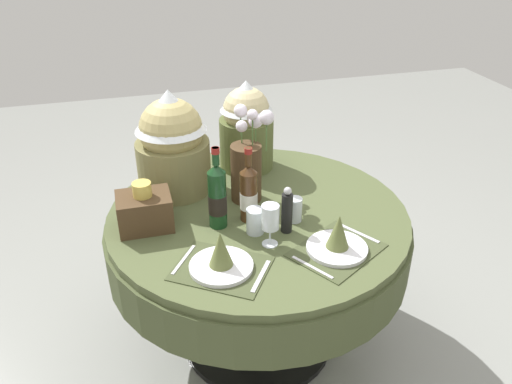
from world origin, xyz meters
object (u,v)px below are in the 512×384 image
at_px(wine_bottle_left, 217,196).
at_px(gift_tub_back_centre, 246,122).
at_px(tumbler_near_right, 295,210).
at_px(tumbler_near_left, 255,221).
at_px(gift_tub_back_left, 172,139).
at_px(wine_bottle_centre, 249,193).
at_px(pepper_mill, 287,211).
at_px(place_setting_left, 221,259).
at_px(woven_basket_side_left, 145,210).
at_px(place_setting_right, 338,241).
at_px(dining_table, 258,240).
at_px(flower_vase, 247,164).
at_px(wine_glass_left, 270,218).

xyz_separation_m(wine_bottle_left, gift_tub_back_centre, (0.25, 0.51, 0.10)).
bearing_deg(tumbler_near_right, gift_tub_back_centre, 96.81).
height_order(tumbler_near_left, gift_tub_back_centre, gift_tub_back_centre).
distance_m(tumbler_near_right, gift_tub_back_left, 0.64).
height_order(wine_bottle_centre, tumbler_near_right, wine_bottle_centre).
bearing_deg(tumbler_near_left, gift_tub_back_centre, 78.72).
bearing_deg(tumbler_near_left, wine_bottle_centre, 89.59).
distance_m(tumbler_near_left, pepper_mill, 0.14).
relative_size(wine_bottle_left, pepper_mill, 1.73).
bearing_deg(pepper_mill, gift_tub_back_centre, 90.68).
relative_size(place_setting_left, woven_basket_side_left, 1.94).
xyz_separation_m(place_setting_right, gift_tub_back_centre, (-0.15, 0.81, 0.19)).
height_order(place_setting_left, wine_bottle_left, wine_bottle_left).
bearing_deg(gift_tub_back_centre, dining_table, -98.21).
xyz_separation_m(flower_vase, wine_bottle_left, (-0.18, -0.19, -0.03)).
distance_m(dining_table, flower_vase, 0.35).
height_order(place_setting_right, wine_bottle_left, wine_bottle_left).
relative_size(wine_glass_left, pepper_mill, 0.87).
bearing_deg(dining_table, woven_basket_side_left, 178.90).
xyz_separation_m(flower_vase, tumbler_near_right, (0.15, -0.24, -0.12)).
bearing_deg(pepper_mill, wine_bottle_centre, 133.89).
bearing_deg(place_setting_right, wine_glass_left, 155.20).
height_order(tumbler_near_right, gift_tub_back_left, gift_tub_back_left).
bearing_deg(pepper_mill, gift_tub_back_left, 129.00).
relative_size(gift_tub_back_left, woven_basket_side_left, 2.21).
xyz_separation_m(wine_bottle_left, gift_tub_back_left, (-0.13, 0.37, 0.11)).
height_order(wine_bottle_left, tumbler_near_left, wine_bottle_left).
height_order(dining_table, place_setting_left, place_setting_left).
relative_size(pepper_mill, gift_tub_back_centre, 0.46).
xyz_separation_m(place_setting_right, wine_bottle_centre, (-0.27, 0.31, 0.08)).
height_order(wine_bottle_centre, pepper_mill, wine_bottle_centre).
xyz_separation_m(wine_bottle_centre, woven_basket_side_left, (-0.43, 0.06, -0.05)).
relative_size(wine_bottle_centre, wine_glass_left, 1.87).
relative_size(flower_vase, tumbler_near_right, 4.20).
xyz_separation_m(place_setting_left, woven_basket_side_left, (-0.24, 0.37, 0.03)).
relative_size(wine_glass_left, tumbler_near_left, 1.64).
bearing_deg(place_setting_right, tumbler_near_left, 142.60).
bearing_deg(gift_tub_back_centre, gift_tub_back_left, -159.85).
height_order(dining_table, wine_bottle_left, wine_bottle_left).
xyz_separation_m(dining_table, tumbler_near_left, (-0.06, -0.15, 0.21)).
bearing_deg(flower_vase, gift_tub_back_left, 150.00).
relative_size(flower_vase, tumbler_near_left, 4.09).
relative_size(place_setting_right, wine_bottle_left, 1.19).
distance_m(dining_table, pepper_mill, 0.31).
distance_m(wine_glass_left, gift_tub_back_centre, 0.71).
bearing_deg(wine_bottle_centre, pepper_mill, -46.11).
height_order(tumbler_near_right, pepper_mill, pepper_mill).
relative_size(wine_bottle_left, tumbler_near_right, 3.36).
distance_m(wine_bottle_left, tumbler_near_left, 0.19).
bearing_deg(wine_glass_left, woven_basket_side_left, 150.47).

